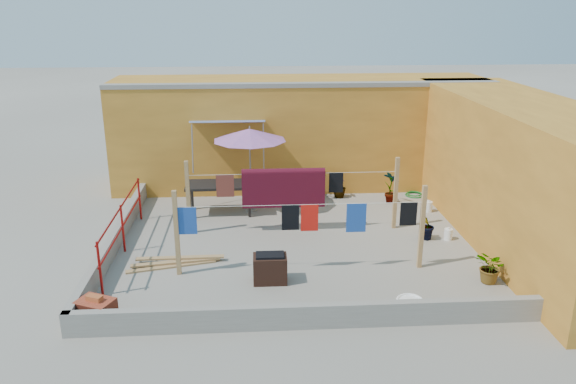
{
  "coord_description": "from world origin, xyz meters",
  "views": [
    {
      "loc": [
        -0.95,
        -11.91,
        5.23
      ],
      "look_at": [
        -0.15,
        0.3,
        1.16
      ],
      "focal_mm": 35.0,
      "sensor_mm": 36.0,
      "label": 1
    }
  ],
  "objects_px": {
    "white_basin": "(410,301)",
    "water_jug_a": "(448,234)",
    "outdoor_table": "(220,186)",
    "brick_stack": "(96,311)",
    "brazier": "(270,268)",
    "water_jug_b": "(428,207)",
    "patio_umbrella": "(250,135)",
    "green_hose": "(414,194)",
    "plant_back_a": "(312,183)"
  },
  "relations": [
    {
      "from": "white_basin",
      "to": "water_jug_a",
      "type": "distance_m",
      "value": 3.35
    },
    {
      "from": "outdoor_table",
      "to": "brick_stack",
      "type": "bearing_deg",
      "value": -109.4
    },
    {
      "from": "brazier",
      "to": "water_jug_b",
      "type": "relative_size",
      "value": 2.07
    },
    {
      "from": "patio_umbrella",
      "to": "green_hose",
      "type": "height_order",
      "value": "patio_umbrella"
    },
    {
      "from": "water_jug_b",
      "to": "green_hose",
      "type": "bearing_deg",
      "value": 90.0
    },
    {
      "from": "brick_stack",
      "to": "green_hose",
      "type": "xyz_separation_m",
      "value": [
        7.4,
        6.4,
        -0.19
      ]
    },
    {
      "from": "brick_stack",
      "to": "white_basin",
      "type": "relative_size",
      "value": 1.45
    },
    {
      "from": "water_jug_b",
      "to": "white_basin",
      "type": "bearing_deg",
      "value": -110.73
    },
    {
      "from": "patio_umbrella",
      "to": "white_basin",
      "type": "bearing_deg",
      "value": -60.66
    },
    {
      "from": "water_jug_a",
      "to": "water_jug_b",
      "type": "bearing_deg",
      "value": 86.81
    },
    {
      "from": "brick_stack",
      "to": "water_jug_b",
      "type": "distance_m",
      "value": 8.97
    },
    {
      "from": "patio_umbrella",
      "to": "plant_back_a",
      "type": "bearing_deg",
      "value": 27.49
    },
    {
      "from": "white_basin",
      "to": "plant_back_a",
      "type": "xyz_separation_m",
      "value": [
        -1.17,
        6.09,
        0.39
      ]
    },
    {
      "from": "plant_back_a",
      "to": "brick_stack",
      "type": "bearing_deg",
      "value": -124.69
    },
    {
      "from": "water_jug_a",
      "to": "plant_back_a",
      "type": "distance_m",
      "value": 4.31
    },
    {
      "from": "patio_umbrella",
      "to": "outdoor_table",
      "type": "distance_m",
      "value": 1.56
    },
    {
      "from": "outdoor_table",
      "to": "water_jug_a",
      "type": "distance_m",
      "value": 5.86
    },
    {
      "from": "brick_stack",
      "to": "white_basin",
      "type": "bearing_deg",
      "value": 3.15
    },
    {
      "from": "green_hose",
      "to": "plant_back_a",
      "type": "bearing_deg",
      "value": -180.0
    },
    {
      "from": "patio_umbrella",
      "to": "green_hose",
      "type": "bearing_deg",
      "value": 10.91
    },
    {
      "from": "green_hose",
      "to": "brazier",
      "type": "bearing_deg",
      "value": -130.71
    },
    {
      "from": "outdoor_table",
      "to": "plant_back_a",
      "type": "bearing_deg",
      "value": 22.85
    },
    {
      "from": "brick_stack",
      "to": "brazier",
      "type": "height_order",
      "value": "brazier"
    },
    {
      "from": "plant_back_a",
      "to": "white_basin",
      "type": "bearing_deg",
      "value": -79.16
    },
    {
      "from": "patio_umbrella",
      "to": "water_jug_b",
      "type": "relative_size",
      "value": 7.12
    },
    {
      "from": "water_jug_b",
      "to": "brick_stack",
      "type": "bearing_deg",
      "value": -145.57
    },
    {
      "from": "white_basin",
      "to": "water_jug_b",
      "type": "bearing_deg",
      "value": 69.27
    },
    {
      "from": "water_jug_b",
      "to": "green_hose",
      "type": "relative_size",
      "value": 0.62
    },
    {
      "from": "water_jug_a",
      "to": "water_jug_b",
      "type": "distance_m",
      "value": 1.89
    },
    {
      "from": "white_basin",
      "to": "water_jug_a",
      "type": "relative_size",
      "value": 1.66
    },
    {
      "from": "brazier",
      "to": "water_jug_a",
      "type": "distance_m",
      "value": 4.63
    },
    {
      "from": "white_basin",
      "to": "plant_back_a",
      "type": "relative_size",
      "value": 0.59
    },
    {
      "from": "brazier",
      "to": "white_basin",
      "type": "distance_m",
      "value": 2.76
    },
    {
      "from": "brazier",
      "to": "green_hose",
      "type": "height_order",
      "value": "brazier"
    },
    {
      "from": "patio_umbrella",
      "to": "water_jug_b",
      "type": "xyz_separation_m",
      "value": [
        4.72,
        -0.42,
        -1.92
      ]
    },
    {
      "from": "patio_umbrella",
      "to": "green_hose",
      "type": "relative_size",
      "value": 4.41
    },
    {
      "from": "white_basin",
      "to": "water_jug_b",
      "type": "distance_m",
      "value": 5.09
    },
    {
      "from": "patio_umbrella",
      "to": "water_jug_a",
      "type": "distance_m",
      "value": 5.5
    },
    {
      "from": "brick_stack",
      "to": "plant_back_a",
      "type": "relative_size",
      "value": 0.85
    },
    {
      "from": "brazier",
      "to": "green_hose",
      "type": "relative_size",
      "value": 1.28
    },
    {
      "from": "patio_umbrella",
      "to": "plant_back_a",
      "type": "relative_size",
      "value": 2.66
    },
    {
      "from": "brazier",
      "to": "patio_umbrella",
      "type": "bearing_deg",
      "value": 95.05
    },
    {
      "from": "patio_umbrella",
      "to": "outdoor_table",
      "type": "bearing_deg",
      "value": -168.26
    },
    {
      "from": "brick_stack",
      "to": "water_jug_b",
      "type": "bearing_deg",
      "value": 34.43
    },
    {
      "from": "green_hose",
      "to": "patio_umbrella",
      "type": "bearing_deg",
      "value": -169.09
    },
    {
      "from": "green_hose",
      "to": "white_basin",
      "type": "bearing_deg",
      "value": -106.49
    },
    {
      "from": "outdoor_table",
      "to": "plant_back_a",
      "type": "relative_size",
      "value": 2.03
    },
    {
      "from": "green_hose",
      "to": "water_jug_b",
      "type": "bearing_deg",
      "value": -90.0
    },
    {
      "from": "patio_umbrella",
      "to": "plant_back_a",
      "type": "height_order",
      "value": "patio_umbrella"
    },
    {
      "from": "brick_stack",
      "to": "water_jug_a",
      "type": "xyz_separation_m",
      "value": [
        7.3,
        3.19,
        -0.09
      ]
    }
  ]
}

